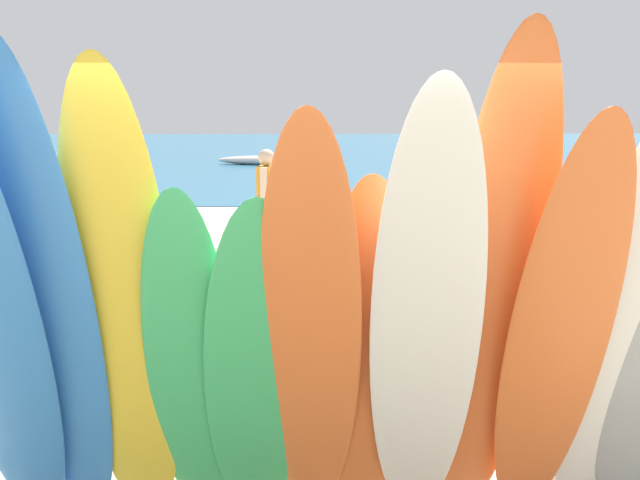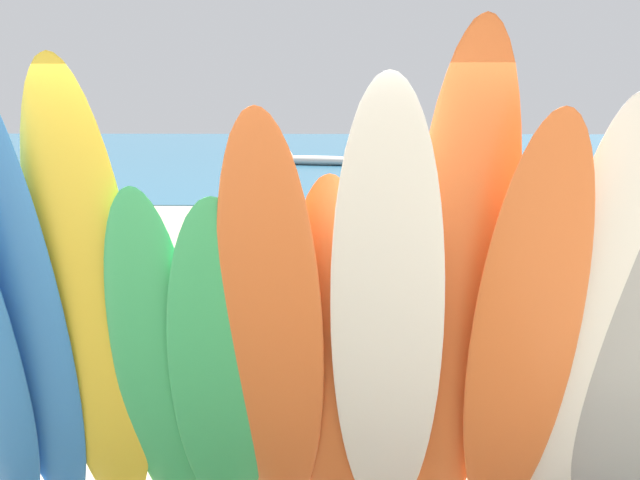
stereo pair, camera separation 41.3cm
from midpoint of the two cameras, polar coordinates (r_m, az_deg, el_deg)
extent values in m
plane|color=beige|center=(18.29, -1.87, 3.10)|extent=(60.00, 60.00, 0.00)
cube|color=teal|center=(36.97, -1.90, 6.83)|extent=(60.00, 40.00, 0.02)
cylinder|color=brown|center=(4.94, -23.90, -14.27)|extent=(0.07, 0.07, 0.69)
cylinder|color=brown|center=(4.94, 20.49, -14.00)|extent=(0.07, 0.07, 0.69)
cylinder|color=brown|center=(4.46, -1.71, -11.19)|extent=(3.74, 0.06, 0.06)
ellipsoid|color=#337AD1|center=(3.93, -22.82, -5.35)|extent=(0.53, 0.95, 2.65)
ellipsoid|color=yellow|center=(3.88, -17.68, -5.83)|extent=(0.54, 0.79, 2.56)
ellipsoid|color=#38B266|center=(3.94, -12.79, -9.75)|extent=(0.48, 0.77, 1.98)
ellipsoid|color=#38B266|center=(3.88, -7.96, -10.28)|extent=(0.60, 0.82, 1.94)
ellipsoid|color=orange|center=(3.72, -3.96, -7.85)|extent=(0.55, 1.01, 2.34)
ellipsoid|color=orange|center=(3.90, 0.62, -9.31)|extent=(0.52, 0.70, 2.03)
ellipsoid|color=white|center=(3.66, 4.85, -7.07)|extent=(0.61, 1.01, 2.48)
ellipsoid|color=orange|center=(3.75, 10.00, -4.91)|extent=(0.56, 0.92, 2.71)
ellipsoid|color=orange|center=(3.83, 14.74, -7.67)|extent=(0.55, 0.96, 2.34)
ellipsoid|color=white|center=(3.99, 19.15, -6.68)|extent=(0.55, 0.89, 2.40)
cylinder|color=beige|center=(6.68, 18.23, -6.94)|extent=(0.12, 0.12, 0.80)
cylinder|color=beige|center=(6.74, 15.44, -6.64)|extent=(0.12, 0.12, 0.80)
cube|color=#33A36B|center=(6.62, 16.98, -4.01)|extent=(0.43, 0.26, 0.19)
cube|color=#DB333D|center=(6.54, 17.16, -0.81)|extent=(0.47, 0.39, 0.63)
sphere|color=beige|center=(6.47, 17.36, 2.90)|extent=(0.23, 0.23, 0.23)
cylinder|color=beige|center=(6.49, 19.46, -0.71)|extent=(0.10, 0.10, 0.56)
cylinder|color=beige|center=(6.58, 14.92, -0.31)|extent=(0.10, 0.10, 0.56)
cylinder|color=beige|center=(10.75, -5.00, 0.10)|extent=(0.13, 0.13, 0.83)
cylinder|color=beige|center=(10.42, -5.32, -0.24)|extent=(0.13, 0.13, 0.83)
cube|color=#DB333D|center=(10.53, -5.19, 1.79)|extent=(0.44, 0.27, 0.20)
cube|color=orange|center=(10.48, -5.22, 3.89)|extent=(0.27, 0.45, 0.65)
sphere|color=beige|center=(10.44, -5.26, 6.29)|extent=(0.23, 0.23, 0.23)
cylinder|color=beige|center=(10.74, -4.97, 4.25)|extent=(0.10, 0.10, 0.57)
cylinder|color=beige|center=(10.21, -5.49, 3.92)|extent=(0.10, 0.10, 0.57)
cylinder|color=#B7B7BC|center=(7.63, 17.87, -6.81)|extent=(0.02, 0.02, 0.28)
cylinder|color=#B7B7BC|center=(7.87, 20.41, -6.44)|extent=(0.02, 0.02, 0.28)
cylinder|color=#B7B7BC|center=(7.93, 16.33, -6.07)|extent=(0.02, 0.02, 0.28)
cylinder|color=#B7B7BC|center=(8.16, 18.82, -5.74)|extent=(0.02, 0.02, 0.28)
cube|color=blue|center=(7.85, 18.43, -5.17)|extent=(0.60, 0.56, 0.03)
cube|color=blue|center=(8.07, 17.11, -2.79)|extent=(0.55, 0.40, 0.50)
ellipsoid|color=silver|center=(28.46, -3.59, 6.06)|extent=(4.89, 1.95, 0.39)
camera|label=1|loc=(0.21, -91.81, -0.33)|focal=41.90mm
camera|label=2|loc=(0.21, 88.19, 0.33)|focal=41.90mm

